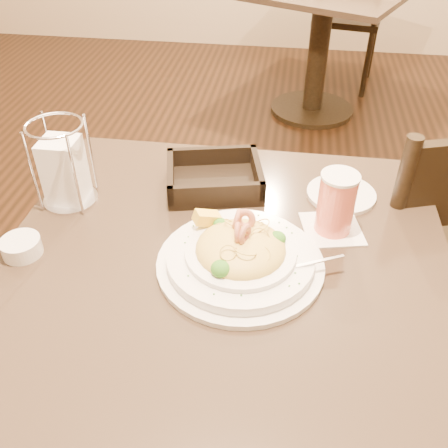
# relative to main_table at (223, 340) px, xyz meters

# --- Properties ---
(main_table) EXTENTS (0.90, 0.90, 0.76)m
(main_table) POSITION_rel_main_table_xyz_m (0.00, 0.00, 0.00)
(main_table) COLOR black
(main_table) RESTS_ON ground
(background_table) EXTENTS (1.19, 1.19, 0.76)m
(background_table) POSITION_rel_main_table_xyz_m (0.23, 2.31, 0.00)
(background_table) COLOR black
(background_table) RESTS_ON ground
(dining_chair_near) EXTENTS (0.53, 0.53, 0.93)m
(dining_chair_near) POSITION_rel_main_table_xyz_m (0.50, 0.43, -0.02)
(dining_chair_near) COLOR black
(dining_chair_near) RESTS_ON ground
(dining_chair_far) EXTENTS (0.49, 0.49, 0.93)m
(dining_chair_far) POSITION_rel_main_table_xyz_m (0.41, 2.76, -0.02)
(dining_chair_far) COLOR black
(dining_chair_far) RESTS_ON ground
(pasta_bowl) EXTENTS (0.36, 0.33, 0.10)m
(pasta_bowl) POSITION_rel_main_table_xyz_m (0.04, -0.01, 0.27)
(pasta_bowl) COLOR white
(pasta_bowl) RESTS_ON main_table
(drink_glass) EXTENTS (0.14, 0.14, 0.14)m
(drink_glass) POSITION_rel_main_table_xyz_m (0.22, 0.14, 0.31)
(drink_glass) COLOR white
(drink_glass) RESTS_ON main_table
(bread_basket) EXTENTS (0.25, 0.22, 0.06)m
(bread_basket) POSITION_rel_main_table_xyz_m (-0.06, 0.26, 0.26)
(bread_basket) COLOR black
(bread_basket) RESTS_ON main_table
(napkin_caddy) EXTENTS (0.12, 0.12, 0.19)m
(napkin_caddy) POSITION_rel_main_table_xyz_m (-0.38, 0.16, 0.32)
(napkin_caddy) COLOR silver
(napkin_caddy) RESTS_ON main_table
(side_plate) EXTENTS (0.21, 0.21, 0.01)m
(side_plate) POSITION_rel_main_table_xyz_m (0.24, 0.26, 0.24)
(side_plate) COLOR white
(side_plate) RESTS_ON main_table
(butter_ramekin) EXTENTS (0.10, 0.10, 0.03)m
(butter_ramekin) POSITION_rel_main_table_xyz_m (-0.40, -0.03, 0.26)
(butter_ramekin) COLOR white
(butter_ramekin) RESTS_ON main_table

